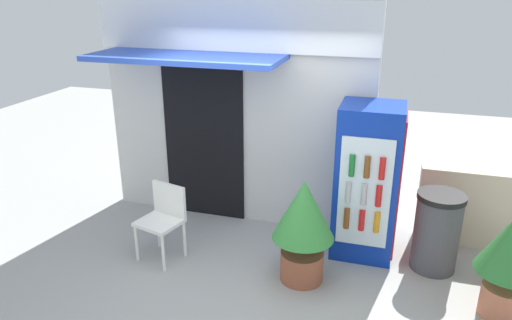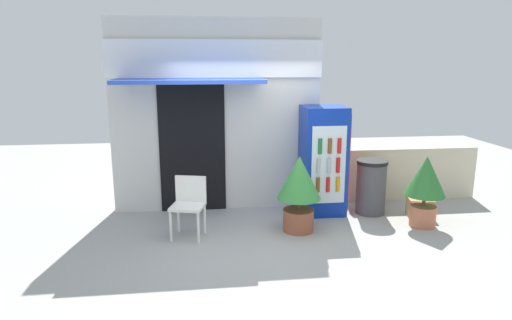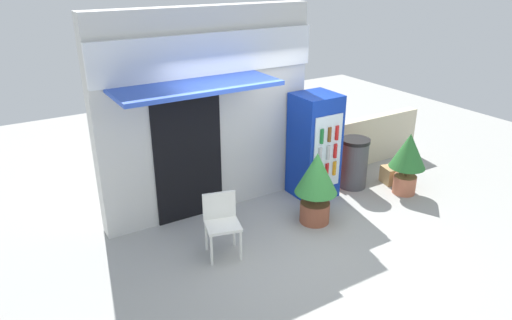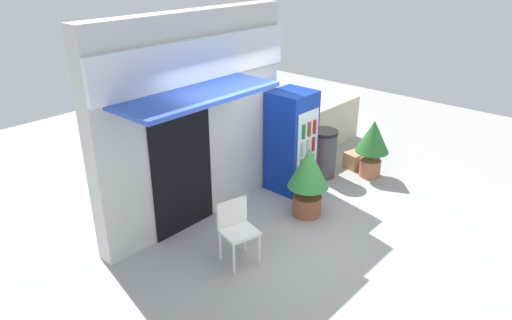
{
  "view_description": "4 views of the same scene",
  "coord_description": "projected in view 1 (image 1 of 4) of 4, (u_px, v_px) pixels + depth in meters",
  "views": [
    {
      "loc": [
        1.45,
        -4.05,
        3.03
      ],
      "look_at": [
        0.01,
        0.75,
        1.13
      ],
      "focal_mm": 33.56,
      "sensor_mm": 36.0,
      "label": 1
    },
    {
      "loc": [
        -0.74,
        -5.93,
        2.52
      ],
      "look_at": [
        0.06,
        0.63,
        1.02
      ],
      "focal_mm": 31.46,
      "sensor_mm": 36.0,
      "label": 2
    },
    {
      "loc": [
        -3.43,
        -4.64,
        3.71
      ],
      "look_at": [
        -0.1,
        0.78,
        1.03
      ],
      "focal_mm": 32.75,
      "sensor_mm": 36.0,
      "label": 3
    },
    {
      "loc": [
        -4.81,
        -3.51,
        3.92
      ],
      "look_at": [
        -0.23,
        0.59,
        1.17
      ],
      "focal_mm": 33.11,
      "sensor_mm": 36.0,
      "label": 4
    }
  ],
  "objects": [
    {
      "name": "cardboard_box",
      "position": [
        511.0,
        280.0,
        4.87
      ],
      "size": [
        0.45,
        0.4,
        0.31
      ],
      "primitive_type": "cube",
      "rotation": [
        0.0,
        0.0,
        -0.23
      ],
      "color": "tan",
      "rests_on": "ground"
    },
    {
      "name": "ground",
      "position": [
        235.0,
        283.0,
        5.09
      ],
      "size": [
        16.0,
        16.0,
        0.0
      ],
      "primitive_type": "plane",
      "color": "#A3A39E"
    },
    {
      "name": "potted_plant_curbside",
      "position": [
        512.0,
        253.0,
        4.36
      ],
      "size": [
        0.62,
        0.62,
        1.1
      ],
      "color": "#BC6B4C",
      "rests_on": "ground"
    },
    {
      "name": "storefront_building",
      "position": [
        235.0,
        97.0,
        6.04
      ],
      "size": [
        3.46,
        1.19,
        3.17
      ],
      "color": "silver",
      "rests_on": "ground"
    },
    {
      "name": "trash_bin",
      "position": [
        437.0,
        231.0,
        5.21
      ],
      "size": [
        0.51,
        0.51,
        0.9
      ],
      "color": "#47474C",
      "rests_on": "ground"
    },
    {
      "name": "potted_plant_near_shop",
      "position": [
        303.0,
        222.0,
        4.92
      ],
      "size": [
        0.65,
        0.65,
        1.15
      ],
      "color": "#995138",
      "rests_on": "ground"
    },
    {
      "name": "plastic_chair",
      "position": [
        164.0,
        215.0,
        5.42
      ],
      "size": [
        0.55,
        0.52,
        0.87
      ],
      "color": "white",
      "rests_on": "ground"
    },
    {
      "name": "drink_cooler",
      "position": [
        368.0,
        182.0,
        5.4
      ],
      "size": [
        0.7,
        0.73,
        1.78
      ],
      "color": "#0C2D9E",
      "rests_on": "ground"
    }
  ]
}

